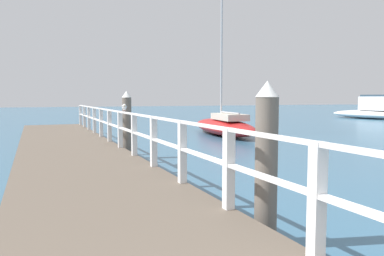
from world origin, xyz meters
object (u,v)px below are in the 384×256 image
object	(u,v)px
boat_1	(374,111)
seagull_foreground	(124,107)
dock_piling_near	(266,164)
boat_4	(224,125)
dock_piling_far	(127,125)

from	to	relation	value
boat_1	seagull_foreground	bearing A→B (deg)	19.39
seagull_foreground	boat_1	distance (m)	29.35
seagull_foreground	dock_piling_near	bearing A→B (deg)	103.83
seagull_foreground	boat_4	size ratio (longest dim) A/B	0.05
dock_piling_near	boat_1	distance (m)	32.48
dock_piling_near	boat_4	size ratio (longest dim) A/B	0.22
dock_piling_far	seagull_foreground	size ratio (longest dim) A/B	4.37
boat_1	dock_piling_far	bearing A→B (deg)	17.39
dock_piling_near	dock_piling_far	xyz separation A→B (m)	(0.00, 7.46, 0.00)
dock_piling_near	seagull_foreground	bearing A→B (deg)	93.57
dock_piling_far	boat_1	size ratio (longest dim) A/B	0.26
boat_1	dock_piling_near	bearing A→B (deg)	29.17
dock_piling_far	boat_4	xyz separation A→B (m)	(6.18, 5.38, -0.57)
boat_4	dock_piling_near	bearing A→B (deg)	-108.70
dock_piling_far	boat_1	xyz separation A→B (m)	(25.20, 13.03, -0.34)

